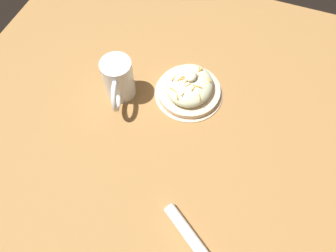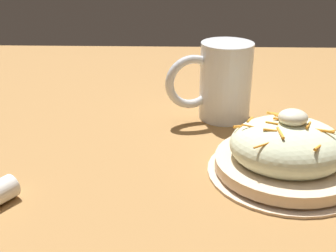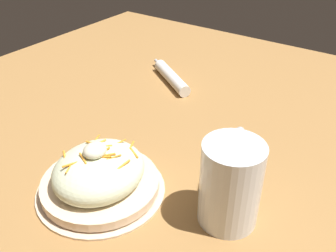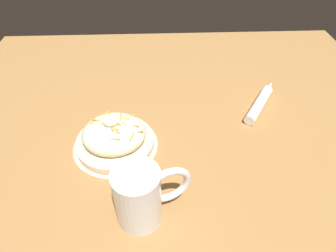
{
  "view_description": "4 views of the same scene",
  "coord_description": "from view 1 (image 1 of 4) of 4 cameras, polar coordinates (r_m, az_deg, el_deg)",
  "views": [
    {
      "loc": [
        0.38,
        0.16,
        0.81
      ],
      "look_at": [
        0.0,
        0.02,
        0.06
      ],
      "focal_mm": 31.64,
      "sensor_mm": 36.0,
      "label": 1
    },
    {
      "loc": [
        -0.01,
        0.59,
        0.33
      ],
      "look_at": [
        0.0,
        0.02,
        0.07
      ],
      "focal_mm": 47.56,
      "sensor_mm": 36.0,
      "label": 2
    },
    {
      "loc": [
        -0.5,
        -0.35,
        0.45
      ],
      "look_at": [
        -0.0,
        0.0,
        0.06
      ],
      "focal_mm": 40.01,
      "sensor_mm": 36.0,
      "label": 3
    },
    {
      "loc": [
        -0.05,
        -0.51,
        0.56
      ],
      "look_at": [
        -0.03,
        0.02,
        0.07
      ],
      "focal_mm": 30.67,
      "sensor_mm": 36.0,
      "label": 4
    }
  ],
  "objects": [
    {
      "name": "beer_mug",
      "position": [
        0.94,
        -9.45,
        8.48
      ],
      "size": [
        0.16,
        0.09,
        0.14
      ],
      "color": "white",
      "rests_on": "ground_plane"
    },
    {
      "name": "salad_plate",
      "position": [
        0.96,
        4.09,
        7.42
      ],
      "size": [
        0.22,
        0.22,
        0.1
      ],
      "color": "beige",
      "rests_on": "ground_plane"
    },
    {
      "name": "napkin_roll",
      "position": [
        0.8,
        4.25,
        -20.43
      ],
      "size": [
        0.14,
        0.19,
        0.03
      ],
      "color": "white",
      "rests_on": "ground_plane"
    },
    {
      "name": "ground_plane",
      "position": [
        0.91,
        -1.06,
        -1.38
      ],
      "size": [
        1.43,
        1.43,
        0.0
      ],
      "primitive_type": "plane",
      "color": "#9E703D"
    }
  ]
}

